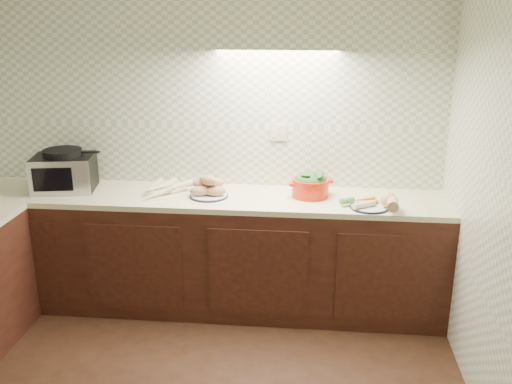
# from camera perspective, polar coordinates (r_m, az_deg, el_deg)

# --- Properties ---
(room) EXTENTS (3.60, 3.60, 2.60)m
(room) POSITION_cam_1_polar(r_m,az_deg,el_deg) (2.63, -12.23, 4.43)
(room) COLOR black
(room) RESTS_ON ground
(counter) EXTENTS (3.60, 3.60, 0.90)m
(counter) POSITION_cam_1_polar(r_m,az_deg,el_deg) (3.89, -17.75, -10.12)
(counter) COLOR black
(counter) RESTS_ON ground
(toaster_oven) EXTENTS (0.49, 0.41, 0.31)m
(toaster_oven) POSITION_cam_1_polar(r_m,az_deg,el_deg) (4.53, -18.65, 1.99)
(toaster_oven) COLOR black
(toaster_oven) RESTS_ON counter
(parsnip_pile) EXTENTS (0.43, 0.46, 0.08)m
(parsnip_pile) POSITION_cam_1_polar(r_m,az_deg,el_deg) (4.27, -9.55, 0.19)
(parsnip_pile) COLOR beige
(parsnip_pile) RESTS_ON counter
(sweet_potato_plate) EXTENTS (0.28, 0.28, 0.17)m
(sweet_potato_plate) POSITION_cam_1_polar(r_m,az_deg,el_deg) (4.18, -4.75, 0.34)
(sweet_potato_plate) COLOR #0F143B
(sweet_potato_plate) RESTS_ON counter
(onion_bowl) EXTENTS (0.15, 0.15, 0.12)m
(onion_bowl) POSITION_cam_1_polar(r_m,az_deg,el_deg) (4.32, -4.76, 0.72)
(onion_bowl) COLOR black
(onion_bowl) RESTS_ON counter
(dutch_oven) EXTENTS (0.35, 0.35, 0.19)m
(dutch_oven) POSITION_cam_1_polar(r_m,az_deg,el_deg) (4.18, 5.46, 0.76)
(dutch_oven) COLOR red
(dutch_oven) RESTS_ON counter
(veg_plate) EXTENTS (0.42, 0.28, 0.12)m
(veg_plate) POSITION_cam_1_polar(r_m,az_deg,el_deg) (4.01, 12.06, -1.03)
(veg_plate) COLOR #0F143B
(veg_plate) RESTS_ON counter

